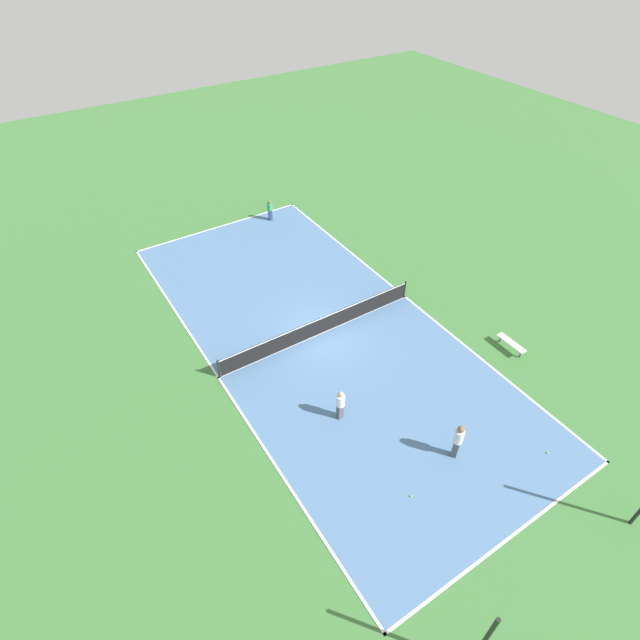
{
  "coord_description": "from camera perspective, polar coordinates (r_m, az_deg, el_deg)",
  "views": [
    {
      "loc": [
        9.67,
        15.14,
        16.67
      ],
      "look_at": [
        0.0,
        0.0,
        0.9
      ],
      "focal_mm": 28.0,
      "sensor_mm": 36.0,
      "label": 1
    }
  ],
  "objects": [
    {
      "name": "bench",
      "position": [
        25.12,
        21.01,
        -2.52
      ],
      "size": [
        0.36,
        1.53,
        0.45
      ],
      "rotation": [
        0.0,
        0.0,
        1.57
      ],
      "color": "silver",
      "rests_on": "ground_plane"
    },
    {
      "name": "tennis_net",
      "position": [
        24.14,
        0.0,
        -0.63
      ],
      "size": [
        10.7,
        0.1,
        1.03
      ],
      "color": "black",
      "rests_on": "court_surface"
    },
    {
      "name": "court_surface",
      "position": [
        24.5,
        0.0,
        -1.56
      ],
      "size": [
        10.9,
        24.14,
        0.02
      ],
      "color": "#4C729E",
      "rests_on": "ground_plane"
    },
    {
      "name": "tennis_ball_midcourt",
      "position": [
        19.32,
        10.38,
        -19.2
      ],
      "size": [
        0.07,
        0.07,
        0.07
      ],
      "primitive_type": "sphere",
      "color": "#CCE033",
      "rests_on": "court_surface"
    },
    {
      "name": "player_far_green",
      "position": [
        33.22,
        -5.75,
        12.5
      ],
      "size": [
        0.42,
        0.42,
        1.37
      ],
      "rotation": [
        0.0,
        0.0,
        4.54
      ],
      "color": "navy",
      "rests_on": "court_surface"
    },
    {
      "name": "tennis_ball_near_net",
      "position": [
        21.86,
        24.6,
        -13.63
      ],
      "size": [
        0.07,
        0.07,
        0.07
      ],
      "primitive_type": "sphere",
      "color": "#CCE033",
      "rests_on": "court_surface"
    },
    {
      "name": "player_near_white",
      "position": [
        20.38,
        2.34,
        -9.49
      ],
      "size": [
        0.39,
        0.39,
        1.55
      ],
      "rotation": [
        0.0,
        0.0,
        3.23
      ],
      "color": "#4C4C51",
      "rests_on": "court_surface"
    },
    {
      "name": "player_far_white",
      "position": [
        19.82,
        15.5,
        -13.01
      ],
      "size": [
        0.51,
        0.51,
        1.77
      ],
      "rotation": [
        0.0,
        0.0,
        0.69
      ],
      "color": "#4C4C51",
      "rests_on": "court_surface"
    },
    {
      "name": "ground_plane",
      "position": [
        24.51,
        0.0,
        -1.58
      ],
      "size": [
        80.0,
        80.0,
        0.0
      ],
      "primitive_type": "plane",
      "color": "#3D7538"
    }
  ]
}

